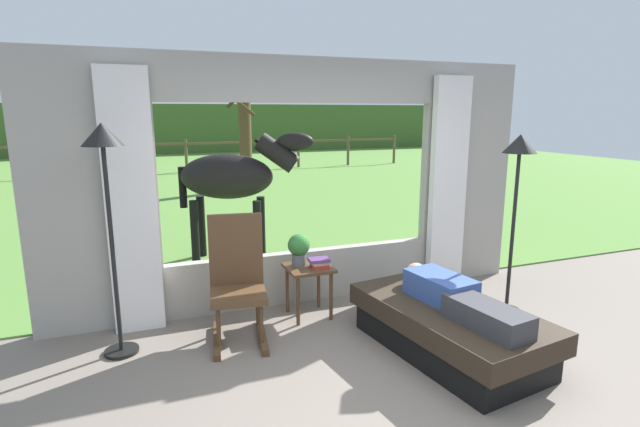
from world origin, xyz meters
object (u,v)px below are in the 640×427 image
at_px(recliner_sofa, 449,328).
at_px(side_table, 309,275).
at_px(floor_lamp_right, 518,171).
at_px(floor_lamp_left, 105,170).
at_px(rocking_chair, 237,279).
at_px(horse, 233,178).
at_px(book_stack, 319,262).
at_px(pasture_tree, 244,125).
at_px(potted_plant, 299,248).
at_px(reclining_person, 454,296).

distance_m(recliner_sofa, side_table, 1.43).
bearing_deg(floor_lamp_right, floor_lamp_left, 172.35).
bearing_deg(rocking_chair, recliner_sofa, -21.28).
relative_size(floor_lamp_left, horse, 1.08).
height_order(recliner_sofa, side_table, side_table).
distance_m(book_stack, horse, 2.26).
relative_size(recliner_sofa, pasture_tree, 0.56).
bearing_deg(potted_plant, floor_lamp_right, -19.17).
bearing_deg(recliner_sofa, horse, 102.01).
xyz_separation_m(recliner_sofa, side_table, (-0.85, 1.13, 0.21)).
bearing_deg(rocking_chair, horse, 88.33).
distance_m(rocking_chair, floor_lamp_right, 2.86).
bearing_deg(horse, potted_plant, 29.86).
xyz_separation_m(rocking_chair, potted_plant, (0.67, 0.26, 0.16)).
relative_size(recliner_sofa, book_stack, 8.44).
bearing_deg(potted_plant, floor_lamp_left, -173.05).
bearing_deg(book_stack, pasture_tree, 82.49).
bearing_deg(potted_plant, pasture_tree, 81.20).
distance_m(reclining_person, potted_plant, 1.56).
bearing_deg(horse, book_stack, 33.91).
distance_m(book_stack, floor_lamp_right, 2.12).
xyz_separation_m(side_table, floor_lamp_right, (1.92, -0.64, 1.03)).
height_order(reclining_person, side_table, reclining_person).
distance_m(reclining_person, floor_lamp_left, 2.98).
distance_m(reclining_person, pasture_tree, 9.45).
bearing_deg(horse, recliner_sofa, 43.14).
height_order(recliner_sofa, floor_lamp_left, floor_lamp_left).
bearing_deg(book_stack, side_table, 145.55).
height_order(recliner_sofa, reclining_person, reclining_person).
relative_size(reclining_person, rocking_chair, 1.28).
xyz_separation_m(book_stack, pasture_tree, (1.09, 8.25, 1.12)).
xyz_separation_m(rocking_chair, book_stack, (0.84, 0.14, 0.02)).
bearing_deg(side_table, recliner_sofa, -52.90).
relative_size(rocking_chair, pasture_tree, 0.35).
bearing_deg(recliner_sofa, reclining_person, -98.08).
bearing_deg(reclining_person, recliner_sofa, 81.92).
distance_m(recliner_sofa, reclining_person, 0.31).
bearing_deg(potted_plant, recliner_sofa, -51.86).
height_order(recliner_sofa, rocking_chair, rocking_chair).
bearing_deg(rocking_chair, floor_lamp_left, -174.19).
distance_m(floor_lamp_right, pasture_tree, 8.86).
height_order(book_stack, floor_lamp_right, floor_lamp_right).
distance_m(rocking_chair, side_table, 0.78).
bearing_deg(pasture_tree, potted_plant, -98.80).
bearing_deg(floor_lamp_left, horse, 57.38).
bearing_deg(floor_lamp_right, recliner_sofa, -155.29).
bearing_deg(horse, side_table, 31.82).
bearing_deg(rocking_chair, pasture_tree, 85.98).
xyz_separation_m(recliner_sofa, horse, (-1.18, 3.21, 0.94)).
height_order(side_table, book_stack, book_stack).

